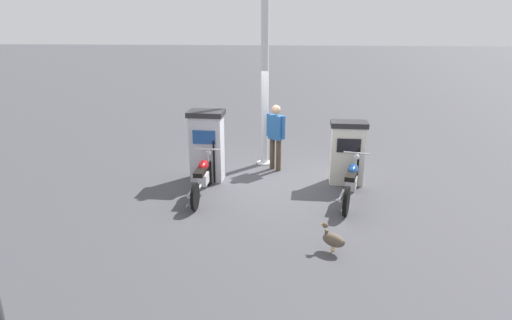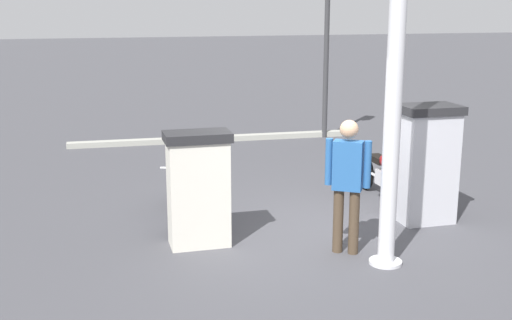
{
  "view_description": "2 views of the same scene",
  "coord_description": "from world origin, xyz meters",
  "views": [
    {
      "loc": [
        9.64,
        0.26,
        3.71
      ],
      "look_at": [
        1.38,
        -0.38,
        0.97
      ],
      "focal_mm": 29.61,
      "sensor_mm": 36.0,
      "label": 1
    },
    {
      "loc": [
        -7.84,
        3.29,
        3.05
      ],
      "look_at": [
        1.27,
        0.5,
        0.78
      ],
      "focal_mm": 45.14,
      "sensor_mm": 36.0,
      "label": 2
    }
  ],
  "objects": [
    {
      "name": "wandering_duck",
      "position": [
        3.28,
        1.06,
        0.24
      ],
      "size": [
        0.39,
        0.46,
        0.5
      ],
      "color": "brown",
      "rests_on": "ground"
    },
    {
      "name": "road_edge_kerb",
      "position": [
        6.48,
        0.0,
        0.06
      ],
      "size": [
        0.68,
        6.49,
        0.12
      ],
      "color": "#9E9E93",
      "rests_on": "ground"
    },
    {
      "name": "roadside_traffic_light",
      "position": [
        6.12,
        -2.73,
        2.78
      ],
      "size": [
        0.4,
        0.28,
        4.11
      ],
      "color": "#38383A",
      "rests_on": "ground"
    },
    {
      "name": "fuel_pump_near",
      "position": [
        0.02,
        -1.67,
        0.87
      ],
      "size": [
        0.69,
        0.86,
        1.71
      ],
      "color": "silver",
      "rests_on": "ground"
    },
    {
      "name": "canopy_support_pole",
      "position": [
        -1.29,
        -0.36,
        2.1
      ],
      "size": [
        0.4,
        0.4,
        4.36
      ],
      "color": "silver",
      "rests_on": "ground"
    },
    {
      "name": "fuel_pump_far",
      "position": [
        0.02,
        1.67,
        0.77
      ],
      "size": [
        0.57,
        0.86,
        1.51
      ],
      "color": "silver",
      "rests_on": "ground"
    },
    {
      "name": "motorcycle_far_pump",
      "position": [
        1.09,
        1.64,
        0.44
      ],
      "size": [
        1.98,
        0.78,
        0.94
      ],
      "color": "black",
      "rests_on": "ground"
    },
    {
      "name": "attendant_person",
      "position": [
        -0.81,
        -0.05,
        0.99
      ],
      "size": [
        0.4,
        0.52,
        1.71
      ],
      "color": "#473828",
      "rests_on": "ground"
    },
    {
      "name": "motorcycle_near_pump",
      "position": [
        1.04,
        -1.59,
        0.45
      ],
      "size": [
        2.01,
        0.56,
        0.93
      ],
      "color": "black",
      "rests_on": "ground"
    },
    {
      "name": "ground_plane",
      "position": [
        0.0,
        0.0,
        0.0
      ],
      "size": [
        120.0,
        120.0,
        0.0
      ],
      "primitive_type": "plane",
      "color": "#424247"
    }
  ]
}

